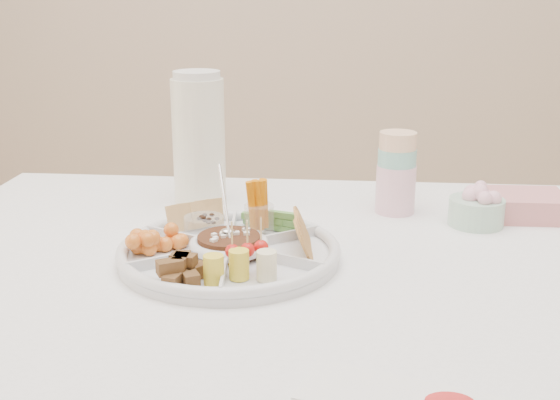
{
  "coord_description": "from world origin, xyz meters",
  "views": [
    {
      "loc": [
        0.05,
        -1.16,
        1.22
      ],
      "look_at": [
        -0.06,
        0.07,
        0.84
      ],
      "focal_mm": 45.0,
      "sensor_mm": 36.0,
      "label": 1
    }
  ],
  "objects": [
    {
      "name": "bean_dip",
      "position": [
        -0.14,
        -0.03,
        0.79
      ],
      "size": [
        0.14,
        0.14,
        0.04
      ],
      "primitive_type": "cylinder",
      "rotation": [
        0.0,
        0.0,
        -0.44
      ],
      "color": "#39200C",
      "rests_on": "party_tray"
    },
    {
      "name": "cup_stack",
      "position": [
        0.17,
        0.27,
        0.87
      ],
      "size": [
        0.1,
        0.1,
        0.23
      ],
      "primitive_type": "cylinder",
      "rotation": [
        0.0,
        0.0,
        -0.31
      ],
      "color": "#ACCDA4",
      "rests_on": "dining_table"
    },
    {
      "name": "flower_bowl",
      "position": [
        0.32,
        0.2,
        0.8
      ],
      "size": [
        0.11,
        0.11,
        0.08
      ],
      "primitive_type": "cylinder",
      "rotation": [
        0.0,
        0.0,
        -0.04
      ],
      "color": "#A4DFC2",
      "rests_on": "dining_table"
    },
    {
      "name": "pita_raisins",
      "position": [
        -0.21,
        0.08,
        0.8
      ],
      "size": [
        0.14,
        0.14,
        0.06
      ],
      "primitive_type": null,
      "rotation": [
        0.0,
        0.0,
        -0.44
      ],
      "color": "#B67C43",
      "rests_on": "party_tray"
    },
    {
      "name": "party_tray",
      "position": [
        -0.14,
        -0.03,
        0.78
      ],
      "size": [
        0.5,
        0.5,
        0.04
      ],
      "primitive_type": "cylinder",
      "rotation": [
        0.0,
        0.0,
        -0.44
      ],
      "color": "silver",
      "rests_on": "dining_table"
    },
    {
      "name": "banana_tomato",
      "position": [
        -0.07,
        -0.14,
        0.82
      ],
      "size": [
        0.14,
        0.14,
        0.09
      ],
      "primitive_type": null,
      "rotation": [
        0.0,
        0.0,
        -0.44
      ],
      "color": "#FFE586",
      "rests_on": "party_tray"
    },
    {
      "name": "napkin_stack",
      "position": [
        0.43,
        0.26,
        0.78
      ],
      "size": [
        0.15,
        0.13,
        0.05
      ],
      "primitive_type": "cube",
      "rotation": [
        0.0,
        0.0,
        0.01
      ],
      "color": "#CF7F81",
      "rests_on": "dining_table"
    },
    {
      "name": "thermos",
      "position": [
        -0.26,
        0.3,
        0.9
      ],
      "size": [
        0.14,
        0.14,
        0.29
      ],
      "primitive_type": "cylinder",
      "rotation": [
        0.0,
        0.0,
        0.34
      ],
      "color": "silver",
      "rests_on": "dining_table"
    },
    {
      "name": "carrot_cucumber",
      "position": [
        -0.09,
        0.09,
        0.82
      ],
      "size": [
        0.14,
        0.14,
        0.1
      ],
      "primitive_type": null,
      "rotation": [
        0.0,
        0.0,
        -0.44
      ],
      "color": "#D66F03",
      "rests_on": "party_tray"
    },
    {
      "name": "cherries",
      "position": [
        -0.27,
        -0.04,
        0.79
      ],
      "size": [
        0.16,
        0.16,
        0.05
      ],
      "primitive_type": null,
      "rotation": [
        0.0,
        0.0,
        -0.44
      ],
      "color": "orange",
      "rests_on": "party_tray"
    },
    {
      "name": "tortillas",
      "position": [
        -0.01,
        -0.02,
        0.8
      ],
      "size": [
        0.14,
        0.14,
        0.06
      ],
      "primitive_type": null,
      "rotation": [
        0.0,
        0.0,
        -0.44
      ],
      "color": "#A56D27",
      "rests_on": "party_tray"
    },
    {
      "name": "granola_chunks",
      "position": [
        -0.2,
        -0.15,
        0.79
      ],
      "size": [
        0.14,
        0.14,
        0.05
      ],
      "primitive_type": null,
      "rotation": [
        0.0,
        0.0,
        -0.44
      ],
      "color": "#3E2516",
      "rests_on": "party_tray"
    }
  ]
}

